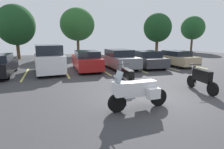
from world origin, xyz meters
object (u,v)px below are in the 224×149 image
object	(u,v)px
motorcycle_third	(127,76)
car_red	(86,61)
car_charcoal	(146,59)
motorcycle_second	(201,79)
car_grey	(118,59)
motorcycle_touring	(137,91)
car_tan	(174,58)
car_white	(49,59)

from	to	relation	value
motorcycle_third	car_red	size ratio (longest dim) A/B	0.49
car_charcoal	motorcycle_second	bearing A→B (deg)	-98.88
car_charcoal	car_grey	bearing A→B (deg)	177.54
motorcycle_touring	car_charcoal	xyz separation A→B (m)	(5.04, 8.38, 0.00)
motorcycle_second	motorcycle_third	world-z (taller)	same
motorcycle_touring	motorcycle_second	xyz separation A→B (m)	(3.90, 1.05, -0.08)
car_charcoal	motorcycle_touring	bearing A→B (deg)	-121.04
car_red	car_tan	distance (m)	7.88
motorcycle_touring	car_red	distance (m)	8.46
motorcycle_second	car_charcoal	world-z (taller)	car_charcoal
car_white	car_red	distance (m)	2.78
motorcycle_second	car_red	size ratio (longest dim) A/B	0.45
motorcycle_third	car_tan	size ratio (longest dim) A/B	0.47
motorcycle_touring	motorcycle_third	bearing A→B (deg)	72.58
car_tan	car_white	bearing A→B (deg)	-179.37
motorcycle_touring	car_white	distance (m)	8.67
motorcycle_touring	motorcycle_third	xyz separation A→B (m)	(0.90, 2.87, -0.11)
car_charcoal	car_white	bearing A→B (deg)	-178.56
motorcycle_touring	car_red	size ratio (longest dim) A/B	0.50
motorcycle_third	car_tan	distance (m)	8.77
motorcycle_second	motorcycle_touring	bearing A→B (deg)	-164.90
car_grey	car_charcoal	distance (m)	2.49
motorcycle_third	car_white	distance (m)	6.51
car_red	motorcycle_second	bearing A→B (deg)	-61.69
motorcycle_second	car_grey	distance (m)	7.56
car_red	car_grey	xyz separation A→B (m)	(2.65, 0.03, 0.01)
motorcycle_second	car_charcoal	bearing A→B (deg)	81.12
motorcycle_second	car_white	world-z (taller)	car_white
car_red	car_grey	size ratio (longest dim) A/B	0.97
motorcycle_second	car_red	bearing A→B (deg)	118.31
car_white	motorcycle_third	bearing A→B (deg)	-54.75
motorcycle_touring	car_white	world-z (taller)	car_white
car_white	car_grey	size ratio (longest dim) A/B	0.92
motorcycle_second	motorcycle_third	xyz separation A→B (m)	(-3.00, 1.82, -0.03)
car_white	car_charcoal	size ratio (longest dim) A/B	0.93
motorcycle_third	car_red	distance (m)	5.68
car_white	car_tan	bearing A→B (deg)	0.63
motorcycle_second	motorcycle_third	size ratio (longest dim) A/B	0.92
car_charcoal	car_red	bearing A→B (deg)	179.10
motorcycle_second	car_white	xyz separation A→B (m)	(-6.75, 7.13, 0.38)
motorcycle_touring	car_white	xyz separation A→B (m)	(-2.85, 8.18, 0.31)
motorcycle_second	car_tan	size ratio (longest dim) A/B	0.43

